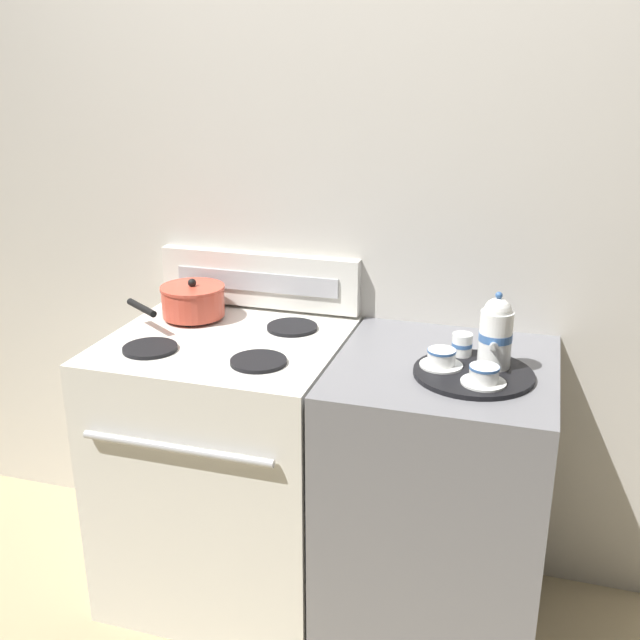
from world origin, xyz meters
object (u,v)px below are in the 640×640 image
Objects in this scene: teapot at (496,333)px; teacup_right at (484,375)px; serving_tray at (473,373)px; saucepan at (192,301)px; creamer_jug at (462,344)px; stove at (230,465)px; teacup_left at (441,358)px.

teacup_right is at bearing -97.04° from teapot.
saucepan is at bearing 167.80° from serving_tray.
teapot reaches higher than teacup_right.
saucepan is 1.45× the size of teapot.
creamer_jug is at bearing -6.04° from saucepan.
stove is at bearing 179.43° from teapot.
stove is 4.19× the size of teapot.
teapot is at bearing 46.23° from serving_tray.
creamer_jug is at bearing 148.08° from teapot.
teapot is (0.05, 0.05, 0.11)m from serving_tray.
teacup_right is at bearing -15.85° from saucepan.
serving_tray is at bearing -4.35° from stove.
teacup_left reaches higher than stove.
stove is 2.88× the size of saucepan.
stove is 0.96m from teacup_right.
teacup_left is (-0.09, 0.01, 0.03)m from serving_tray.
teapot is at bearing 16.07° from teacup_left.
creamer_jug is (0.05, 0.10, 0.01)m from teacup_left.
creamer_jug reaches higher than serving_tray.
saucepan is at bearing 171.19° from teapot.
teacup_left is 0.11m from creamer_jug.
stove is at bearing 175.65° from serving_tray.
saucepan is 2.62× the size of teacup_right.
serving_tray is at bearing 114.24° from teacup_right.
teacup_left is at bearing 145.91° from teacup_right.
teapot reaches higher than creamer_jug.
serving_tray is (0.96, -0.21, -0.06)m from saucepan.
teapot is 0.15m from teacup_right.
creamer_jug is at bearing 4.00° from stove.
teacup_left is at bearing -12.79° from saucepan.
creamer_jug is (-0.08, 0.19, 0.01)m from teacup_right.
teacup_right is (0.99, -0.28, -0.03)m from saucepan.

